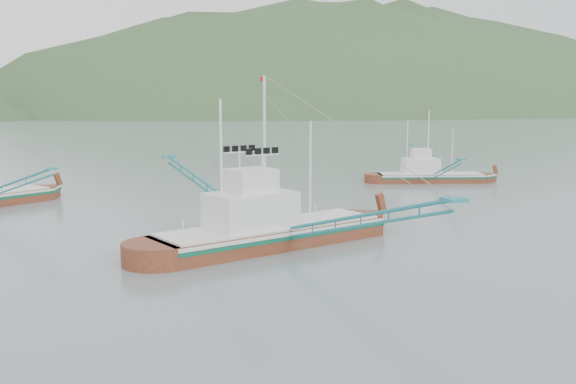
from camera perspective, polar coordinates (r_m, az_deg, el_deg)
name	(u,v)px	position (r m, az deg, el deg)	size (l,w,h in m)	color
ground	(323,251)	(42.89, 3.16, -5.28)	(1200.00, 1200.00, 0.00)	slate
main_boat	(269,213)	(43.98, -1.66, -1.85)	(17.62, 30.34, 12.49)	#622914
bg_boat_right	(430,167)	(80.62, 12.52, 2.19)	(13.36, 22.65, 9.51)	#622914
headland_right	(354,113)	(534.22, 5.88, 7.00)	(684.00, 432.00, 306.00)	#32512A
ridge_distant	(73,112)	(599.44, -18.59, 6.73)	(960.00, 400.00, 240.00)	slate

